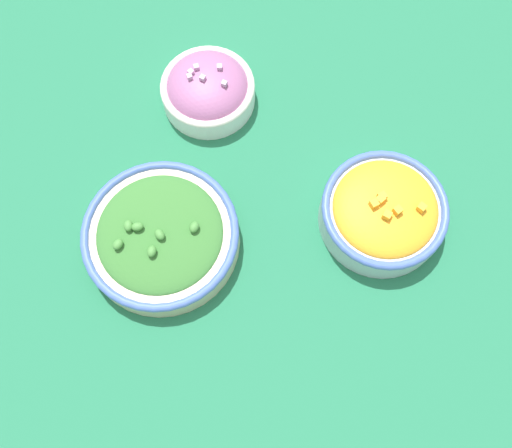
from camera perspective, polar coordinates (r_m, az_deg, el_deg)
name	(u,v)px	position (r m, az deg, el deg)	size (l,w,h in m)	color
ground_plane	(256,231)	(0.85, 0.00, -0.68)	(3.00, 3.00, 0.00)	#23704C
bowl_broccoli	(161,236)	(0.82, -9.48, -1.18)	(0.22, 0.22, 0.07)	beige
bowl_red_onion	(208,89)	(0.92, -4.84, 13.30)	(0.15, 0.15, 0.07)	white
bowl_squash	(383,212)	(0.84, 12.62, 1.20)	(0.18, 0.18, 0.08)	#B2C1CC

